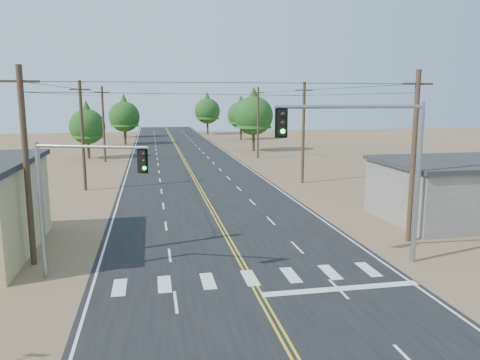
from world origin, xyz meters
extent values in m
cube|color=black|center=(0.00, 30.00, 0.01)|extent=(15.00, 200.00, 0.02)
cylinder|color=#4C3826|center=(-10.50, 12.00, 5.00)|extent=(0.30, 0.30, 10.00)
cube|color=#4C3826|center=(-10.50, 12.00, 9.20)|extent=(1.80, 0.12, 0.12)
cylinder|color=#4C3826|center=(-10.50, 32.00, 5.00)|extent=(0.30, 0.30, 10.00)
cube|color=#4C3826|center=(-10.50, 32.00, 9.20)|extent=(1.80, 0.12, 0.12)
cylinder|color=#4C3826|center=(-10.50, 52.00, 5.00)|extent=(0.30, 0.30, 10.00)
cube|color=#4C3826|center=(-10.50, 52.00, 9.20)|extent=(1.80, 0.12, 0.12)
cylinder|color=#4C3826|center=(10.50, 12.00, 5.00)|extent=(0.30, 0.30, 10.00)
cube|color=#4C3826|center=(10.50, 12.00, 9.20)|extent=(1.80, 0.12, 0.12)
cylinder|color=#4C3826|center=(10.50, 32.00, 5.00)|extent=(0.30, 0.30, 10.00)
cube|color=#4C3826|center=(10.50, 32.00, 9.20)|extent=(1.80, 0.12, 0.12)
cylinder|color=#4C3826|center=(10.50, 52.00, 5.00)|extent=(0.30, 0.30, 10.00)
cube|color=#4C3826|center=(10.50, 52.00, 9.20)|extent=(1.80, 0.12, 0.12)
cylinder|color=gray|center=(-9.51, 10.00, 3.09)|extent=(0.21, 0.21, 6.18)
cylinder|color=gray|center=(-9.51, 10.00, 6.18)|extent=(0.16, 0.16, 0.53)
cylinder|color=gray|center=(-7.02, 9.08, 6.27)|extent=(5.03, 1.97, 0.14)
cube|color=black|center=(-4.77, 8.26, 5.70)|extent=(0.38, 0.36, 0.97)
sphere|color=black|center=(-4.72, 8.11, 6.01)|extent=(0.18, 0.18, 0.18)
sphere|color=black|center=(-4.72, 8.11, 5.70)|extent=(0.18, 0.18, 0.18)
sphere|color=#0CE533|center=(-4.72, 8.11, 5.39)|extent=(0.18, 0.18, 0.18)
cylinder|color=gray|center=(8.81, 8.69, 3.94)|extent=(0.27, 0.27, 7.88)
cylinder|color=gray|center=(8.81, 8.69, 7.88)|extent=(0.20, 0.20, 0.68)
cylinder|color=gray|center=(5.08, 8.81, 8.00)|extent=(7.46, 0.42, 0.18)
cube|color=black|center=(1.69, 8.92, 7.26)|extent=(0.40, 0.35, 1.24)
sphere|color=black|center=(1.70, 8.72, 7.66)|extent=(0.23, 0.23, 0.23)
sphere|color=black|center=(1.70, 8.72, 7.26)|extent=(0.23, 0.23, 0.23)
sphere|color=#0CE533|center=(1.70, 8.72, 6.87)|extent=(0.23, 0.23, 0.23)
cylinder|color=#3F2D1E|center=(-13.12, 56.24, 1.48)|extent=(0.41, 0.41, 2.95)
cone|color=#1C4E16|center=(-13.12, 56.24, 5.58)|extent=(4.59, 4.59, 5.25)
sphere|color=#1C4E16|center=(-13.12, 56.24, 4.51)|extent=(4.92, 4.92, 4.92)
cylinder|color=#3F2D1E|center=(-9.07, 76.53, 1.68)|extent=(0.49, 0.49, 3.35)
cone|color=#1C4E16|center=(-9.07, 76.53, 6.33)|extent=(5.21, 5.21, 5.96)
sphere|color=#1C4E16|center=(-9.07, 76.53, 5.12)|extent=(5.59, 5.59, 5.59)
cylinder|color=#3F2D1E|center=(-9.84, 93.18, 1.62)|extent=(0.48, 0.48, 3.25)
cone|color=#1C4E16|center=(-9.84, 93.18, 6.14)|extent=(5.05, 5.05, 5.78)
sphere|color=#1C4E16|center=(-9.84, 93.18, 4.96)|extent=(5.42, 5.42, 5.42)
cylinder|color=#3F2D1E|center=(11.90, 61.25, 1.87)|extent=(0.48, 0.48, 3.73)
cone|color=#1C4E16|center=(11.90, 61.25, 7.05)|extent=(5.80, 5.80, 6.63)
sphere|color=#1C4E16|center=(11.90, 61.25, 5.70)|extent=(6.22, 6.22, 6.22)
cylinder|color=#3F2D1E|center=(14.00, 82.92, 1.65)|extent=(0.47, 0.47, 3.31)
cone|color=#1C4E16|center=(14.00, 82.92, 6.25)|extent=(5.15, 5.15, 5.88)
sphere|color=#1C4E16|center=(14.00, 82.92, 5.05)|extent=(5.51, 5.51, 5.51)
cylinder|color=#3F2D1E|center=(9.00, 98.98, 1.80)|extent=(0.45, 0.45, 3.61)
cone|color=#1C4E16|center=(9.00, 98.98, 6.82)|extent=(5.61, 5.61, 6.42)
sphere|color=#1C4E16|center=(9.00, 98.98, 5.51)|extent=(6.01, 6.01, 6.01)
camera|label=1|loc=(-4.40, -12.50, 8.37)|focal=35.00mm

